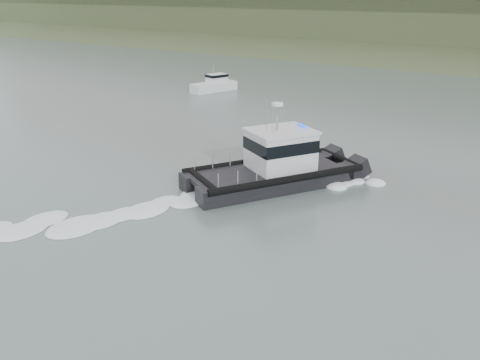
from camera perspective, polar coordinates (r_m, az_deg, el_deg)
The scene contains 3 objects.
ground at distance 24.38m, azimuth -7.24°, elevation -11.19°, with size 400.00×400.00×0.00m, color #4D5B57.
patrol_boat at distance 35.75m, azimuth 3.81°, elevation 1.72°, with size 9.45×12.49×5.76m.
motorboat at distance 70.03m, azimuth -2.73°, elevation 10.14°, with size 3.57×6.54×3.42m.
Camera 1 is at (14.51, -15.13, 12.45)m, focal length 40.00 mm.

